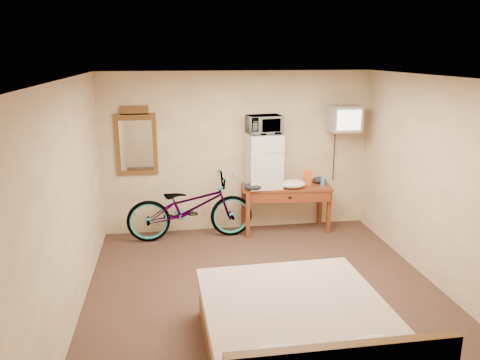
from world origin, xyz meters
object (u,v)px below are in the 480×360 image
Objects in this scene: bicycle at (190,207)px; blue_cup at (323,182)px; wall_mirror at (136,142)px; mini_fridge at (264,160)px; microwave at (264,125)px; crt_television at (344,118)px; desk at (286,193)px; bed at (304,344)px.

blue_cup is at bearing -92.52° from bicycle.
wall_mirror is 1.27m from bicycle.
microwave reaches higher than mini_fridge.
microwave is 1.25m from crt_television.
desk is 0.75× the size of bicycle.
bed is at bearing -101.58° from desk.
mini_fridge reaches higher than desk.
wall_mirror is at bearing 64.58° from bicycle.
mini_fridge reaches higher than bicycle.
crt_television is 4.03m from bed.
bed is at bearing -103.43° from microwave.
crt_television is at bearing -90.78° from bicycle.
bed reaches higher than desk.
wall_mirror reaches higher than blue_cup.
blue_cup is at bearing 69.26° from bed.
blue_cup is at bearing -167.28° from crt_television.
blue_cup is 0.06× the size of bicycle.
wall_mirror is 0.46× the size of bed.
blue_cup is 2.10m from bicycle.
wall_mirror reaches higher than bicycle.
crt_television is at bearing -1.19° from mini_fridge.
crt_television is 3.19m from wall_mirror.
mini_fridge reaches higher than bed.
blue_cup is at bearing -6.09° from mini_fridge.
blue_cup is 2.93m from wall_mirror.
desk is at bearing 78.42° from bed.
desk is 1.14m from microwave.
bicycle is at bearing 177.02° from microwave.
microwave is 3.71m from bed.
microwave is 0.88× the size of crt_television.
bicycle is (-1.15, -0.10, -1.21)m from microwave.
desk is 2.44m from wall_mirror.
wall_mirror reaches higher than microwave.
wall_mirror is (-2.84, 0.32, 0.65)m from blue_cup.
crt_television reaches higher than blue_cup.
bicycle reaches higher than desk.
bed is (-0.33, -3.41, -0.87)m from mini_fridge.
mini_fridge is at bearing 173.91° from blue_cup.
bicycle is at bearing -178.11° from desk.
mini_fridge is 1.39m from crt_television.
bicycle is (0.77, -0.32, -0.97)m from wall_mirror.
mini_fridge is 0.43× the size of bicycle.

